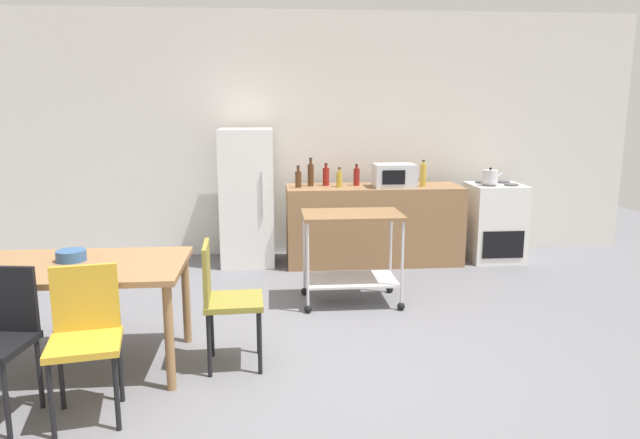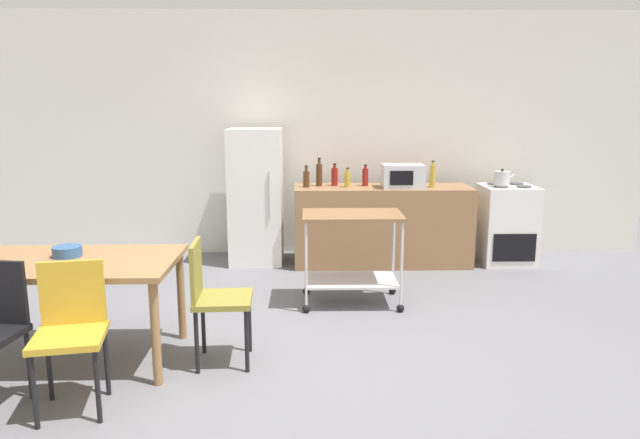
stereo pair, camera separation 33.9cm
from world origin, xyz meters
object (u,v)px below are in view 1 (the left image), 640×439
Objects in this scene: chair_mustard at (85,332)px; bottle_soda at (326,176)px; bottle_sesame_oil at (298,179)px; bottle_hot_sauce at (357,176)px; fruit_bowl at (71,256)px; microwave at (394,175)px; bottle_soy_sauce at (423,175)px; kitchen_cart at (352,243)px; bottle_vinegar at (339,179)px; kettle at (490,177)px; stove_oven at (494,222)px; bottle_olive_oil at (311,174)px; chair_olive at (224,295)px; refrigerator at (247,197)px; dining_table at (74,276)px.

chair_mustard is 3.77m from bottle_soda.
bottle_sesame_oil reaches higher than bottle_hot_sauce.
bottle_hot_sauce is at bearing 46.81° from fruit_bowl.
microwave is 3.67m from fruit_bowl.
microwave is 1.53× the size of bottle_soy_sauce.
kitchen_cart is at bearing 27.31° from fruit_bowl.
bottle_vinegar is at bearing 88.08° from kitchen_cart.
kitchen_cart is 1.46m from bottle_sesame_oil.
chair_mustard is 4.05× the size of bottle_vinegar.
chair_mustard is at bearing -138.99° from kettle.
stove_oven is 2.07m from bottle_soda.
microwave is (0.40, -0.15, 0.03)m from bottle_hot_sauce.
bottle_olive_oil is 2.06m from kettle.
chair_olive is at bearing 28.01° from chair_mustard.
refrigerator is at bearing 178.50° from bottle_hot_sauce.
kettle is at bearing 31.45° from fruit_bowl.
kettle is (1.78, 1.29, 0.43)m from kitchen_cart.
bottle_sesame_oil is 1.08m from microwave.
microwave is 2.27× the size of fruit_bowl.
chair_mustard is 3.67m from bottle_olive_oil.
kitchen_cart is at bearing -72.56° from bottle_sesame_oil.
dining_table is 3.98m from bottle_soy_sauce.
stove_oven is at bearing 1.76° from bottle_vinegar.
chair_olive is 0.97× the size of stove_oven.
chair_olive is 3.64× the size of bottle_hot_sauce.
kitchen_cart is at bearing -55.84° from refrigerator.
kitchen_cart is 1.98× the size of microwave.
bottle_soda reaches higher than kettle.
bottle_vinegar reaches higher than chair_mustard.
chair_olive is at bearing -91.44° from refrigerator.
refrigerator is 1.70× the size of kitchen_cart.
bottle_soy_sauce is (3.09, 2.49, 0.36)m from dining_table.
dining_table is 1.65× the size of kitchen_cart.
microwave is at bearing -36.74° from chair_olive.
bottle_vinegar is 1.09× the size of fruit_bowl.
refrigerator is 0.93m from bottle_soda.
bottle_sesame_oil is at bearing 56.56° from dining_table.
dining_table is 4.61m from kettle.
bottle_hot_sauce is at bearing -28.68° from chair_olive.
stove_oven is 1.01× the size of kitchen_cart.
dining_table is 3.26× the size of microwave.
bottle_soda reaches higher than bottle_sesame_oil.
bottle_hot_sauce reaches higher than bottle_vinegar.
stove_oven is at bearing -2.10° from bottle_soda.
microwave reaches higher than stove_oven.
stove_oven is (3.73, 3.24, -0.07)m from chair_mustard.
dining_table is at bearing -126.89° from bottle_soda.
kitchen_cart reaches higher than fruit_bowl.
bottle_vinegar reaches higher than chair_olive.
stove_oven reaches higher than chair_olive.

